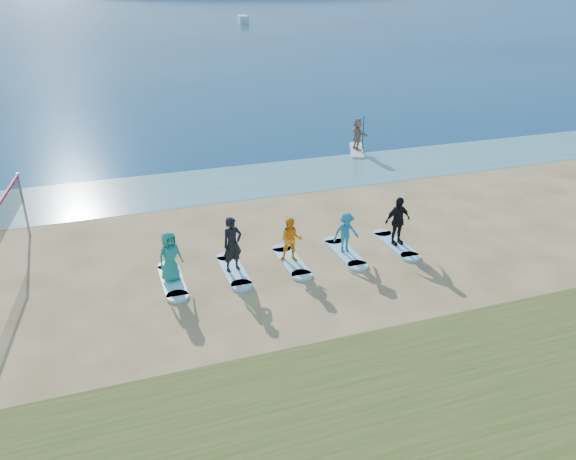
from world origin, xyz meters
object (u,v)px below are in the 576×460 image
object	(u,v)px
paddleboarder	(358,134)
student_1	(232,244)
surfboard_1	(234,271)
paddleboard	(357,150)
surfboard_3	(345,253)
student_2	(291,240)
surfboard_2	(291,261)
student_4	(398,221)
surfboard_0	(172,281)
surfboard_4	(396,245)
student_0	(170,256)
boat_offshore_b	(243,23)
student_3	(346,233)

from	to	relation	value
paddleboarder	student_1	xyz separation A→B (m)	(-10.26, -11.78, 0.02)
surfboard_1	paddleboard	bearing A→B (deg)	48.96
surfboard_3	student_2	bearing A→B (deg)	180.00
surfboard_2	student_4	distance (m)	4.22
surfboard_0	student_4	world-z (taller)	student_4
student_2	surfboard_4	distance (m)	4.20
student_1	paddleboard	bearing A→B (deg)	32.88
paddleboarder	surfboard_4	xyz separation A→B (m)	(-4.09, -11.78, -0.97)
student_4	student_0	bearing A→B (deg)	172.54
surfboard_4	student_4	distance (m)	0.95
surfboard_0	surfboard_4	xyz separation A→B (m)	(8.23, 0.00, 0.00)
boat_offshore_b	surfboard_3	xyz separation A→B (m)	(-26.88, -113.39, 0.04)
student_2	student_4	distance (m)	4.12
surfboard_1	student_4	size ratio (longest dim) A/B	1.21
student_0	surfboard_4	world-z (taller)	student_0
surfboard_3	boat_offshore_b	bearing A→B (deg)	76.66
student_0	student_4	size ratio (longest dim) A/B	0.93
surfboard_1	surfboard_4	world-z (taller)	same
boat_offshore_b	student_0	size ratio (longest dim) A/B	3.61
surfboard_4	paddleboard	bearing A→B (deg)	70.86
student_1	student_4	bearing A→B (deg)	-16.08
student_0	surfboard_3	xyz separation A→B (m)	(6.17, 0.00, -0.89)
surfboard_0	surfboard_2	xyz separation A→B (m)	(4.11, 0.00, 0.00)
surfboard_4	student_4	size ratio (longest dim) A/B	1.21
boat_offshore_b	student_0	xyz separation A→B (m)	(-33.05, -113.39, 0.94)
student_1	surfboard_2	xyz separation A→B (m)	(2.06, 0.00, -0.99)
surfboard_3	student_3	world-z (taller)	student_3
surfboard_3	student_3	size ratio (longest dim) A/B	1.46
surfboard_2	student_3	xyz separation A→B (m)	(2.06, 0.00, 0.80)
boat_offshore_b	surfboard_4	distance (m)	116.07
student_0	surfboard_2	size ratio (longest dim) A/B	0.77
surfboard_2	student_3	world-z (taller)	student_3
student_0	surfboard_2	distance (m)	4.21
surfboard_0	student_0	bearing A→B (deg)	0.00
student_1	surfboard_2	distance (m)	2.28
paddleboard	surfboard_4	bearing A→B (deg)	-86.29
paddleboard	surfboard_2	size ratio (longest dim) A/B	1.36
surfboard_0	student_4	bearing A→B (deg)	0.00
surfboard_2	student_0	bearing A→B (deg)	180.00
student_4	student_2	bearing A→B (deg)	172.54
surfboard_0	surfboard_4	world-z (taller)	same
student_0	surfboard_1	size ratio (longest dim) A/B	0.77
surfboard_0	surfboard_1	bearing A→B (deg)	0.00
paddleboarder	student_2	xyz separation A→B (m)	(-8.20, -11.78, -0.13)
student_0	boat_offshore_b	bearing A→B (deg)	49.79
paddleboarder	surfboard_0	distance (m)	17.07
surfboard_0	student_1	world-z (taller)	student_1
paddleboard	student_4	xyz separation A→B (m)	(-4.09, -11.78, 0.94)
student_3	student_4	distance (m)	2.06
paddleboard	surfboard_1	xyz separation A→B (m)	(-10.26, -11.78, -0.01)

